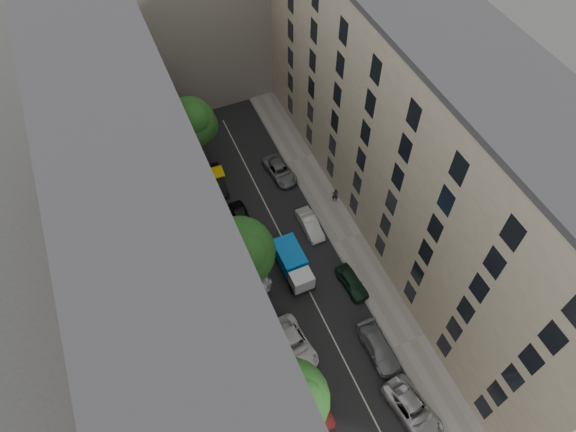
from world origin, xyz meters
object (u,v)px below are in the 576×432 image
car_left_2 (294,344)px  tree_near (291,401)px  car_right_1 (379,349)px  tree_mid (241,254)px  pedestrian (335,195)px  car_left_5 (216,180)px  car_right_0 (413,410)px  car_right_3 (310,224)px  tarp_truck (293,264)px  tree_far (191,125)px  car_left_3 (256,270)px  car_right_4 (280,171)px  car_left_4 (242,220)px  car_left_1 (316,404)px  car_right_2 (352,282)px  lamp_post (278,357)px

car_left_2 → tree_near: (-2.75, -5.78, 6.15)m
car_right_1 → tree_mid: tree_mid is taller
tree_near → tree_mid: bearing=85.3°
pedestrian → car_left_5: bearing=-11.5°
car_right_0 → car_right_3: (0.00, 18.39, -0.07)m
tarp_truck → pedestrian: bearing=38.9°
tree_far → car_left_3: bearing=-86.3°
car_left_5 → car_right_4: size_ratio=0.96×
car_left_4 → car_right_3: 6.41m
car_left_5 → car_left_1: bearing=-86.9°
tarp_truck → tree_far: tree_far is taller
car_right_1 → tree_near: tree_near is taller
car_left_3 → car_left_5: size_ratio=1.02×
car_right_0 → tree_far: bearing=95.3°
tarp_truck → car_left_4: (-2.38, 6.63, -0.54)m
car_right_3 → tree_far: tree_far is taller
car_left_5 → pedestrian: (10.00, -6.51, 0.25)m
car_left_5 → car_left_2: bearing=-85.8°
car_right_3 → tree_mid: bearing=-156.2°
car_right_0 → tree_mid: size_ratio=0.63×
car_right_4 → pedestrian: bearing=-61.9°
tarp_truck → pedestrian: size_ratio=3.06×
car_left_2 → car_left_5: 18.80m
tree_far → pedestrian: 15.28m
car_left_4 → car_right_2: bearing=-56.8°
car_right_3 → tree_mid: size_ratio=0.48×
lamp_post → tree_far: bearing=88.0°
car_right_4 → pedestrian: pedestrian is taller
tree_near → tree_far: tree_near is taller
tree_near → lamp_post: (0.67, 4.04, -2.78)m
car_right_0 → car_right_1: car_right_0 is taller
tarp_truck → car_right_2: 5.35m
car_left_3 → pedestrian: bearing=27.5°
car_right_4 → pedestrian: size_ratio=2.76×
car_left_5 → tree_mid: bearing=-93.3°
car_right_0 → pedestrian: 20.76m
car_right_2 → pedestrian: size_ratio=2.29×
tarp_truck → tree_near: 14.61m
car_right_0 → car_left_3: bearing=103.7°
car_right_3 → tree_near: tree_near is taller
car_right_1 → lamp_post: 8.89m
car_left_5 → tree_far: size_ratio=0.50×
car_left_1 → car_left_3: car_left_1 is taller
car_left_1 → lamp_post: lamp_post is taller
car_right_2 → car_right_3: 7.09m
tree_near → tree_mid: 12.60m
car_left_3 → tree_mid: (-1.36, -0.91, 4.75)m
tarp_truck → car_left_2: bearing=-113.3°
tarp_truck → car_right_0: size_ratio=0.96×
car_left_5 → car_right_0: car_right_0 is taller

